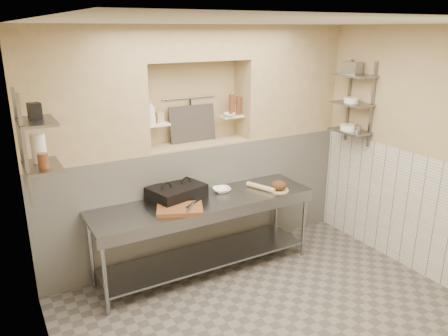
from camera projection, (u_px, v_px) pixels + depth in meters
floor at (277, 325)px, 4.33m from camera, size 4.00×3.90×0.10m
ceiling at (290, 16)px, 3.44m from camera, size 4.00×3.90×0.10m
wall_left at (36, 241)px, 2.92m from camera, size 0.10×3.90×2.80m
wall_right at (432, 156)px, 4.84m from camera, size 0.10×3.90×2.80m
wall_back at (188, 140)px, 5.54m from camera, size 4.00×0.10×2.80m
backwall_lower at (198, 198)px, 5.55m from camera, size 4.00×0.40×1.40m
alcove_sill at (196, 144)px, 5.33m from camera, size 1.30×0.40×0.02m
backwall_pillar_left at (80, 95)px, 4.50m from camera, size 1.35×0.40×1.40m
backwall_pillar_right at (286, 80)px, 5.74m from camera, size 1.35×0.40×1.40m
backwall_header at (194, 42)px, 4.96m from camera, size 1.30×0.40×0.40m
wainscot_left at (57, 325)px, 3.17m from camera, size 0.02×3.90×1.40m
wainscot_right at (419, 215)px, 5.03m from camera, size 0.02×3.90×1.40m
alcove_shelf_left at (157, 125)px, 5.01m from camera, size 0.28×0.16×0.02m
alcove_shelf_right at (232, 116)px, 5.47m from camera, size 0.28×0.16×0.02m
utensil_rail at (189, 98)px, 5.30m from camera, size 0.70×0.02×0.02m
hanging_steel at (190, 112)px, 5.34m from camera, size 0.02×0.02×0.30m
splash_panel at (192, 124)px, 5.34m from camera, size 0.60×0.08×0.45m
shelf_rail_left_a at (20, 141)px, 3.87m from camera, size 0.03×0.03×0.95m
shelf_rail_left_b at (25, 152)px, 3.54m from camera, size 0.03×0.03×0.95m
wall_shelf_left_lower at (42, 166)px, 3.83m from camera, size 0.30×0.50×0.02m
wall_shelf_left_upper at (36, 122)px, 3.71m from camera, size 0.30×0.50×0.03m
shelf_rail_right_a at (348, 101)px, 5.70m from camera, size 0.03×0.03×1.05m
shelf_rail_right_b at (372, 105)px, 5.37m from camera, size 0.03×0.03×1.05m
wall_shelf_right_lower at (350, 131)px, 5.58m from camera, size 0.30×0.50×0.02m
wall_shelf_right_mid at (352, 104)px, 5.47m from camera, size 0.30×0.50×0.02m
wall_shelf_right_upper at (355, 76)px, 5.37m from camera, size 0.30×0.50×0.03m
prep_table at (205, 221)px, 5.01m from camera, size 2.60×0.70×0.90m
panini_press at (177, 192)px, 4.94m from camera, size 0.68×0.57×0.16m
cutting_board at (180, 209)px, 4.64m from camera, size 0.58×0.50×0.04m
knife_blade at (193, 204)px, 4.71m from camera, size 0.24×0.16×0.01m
tongs at (190, 207)px, 4.61m from camera, size 0.18×0.21×0.02m
mixing_bowl at (222, 190)px, 5.18m from camera, size 0.24×0.24×0.05m
rolling_pin at (261, 187)px, 5.25m from camera, size 0.20×0.39×0.06m
bread_board at (279, 190)px, 5.22m from camera, size 0.24×0.24×0.01m
bread_loaf at (279, 185)px, 5.20m from camera, size 0.19×0.19×0.11m
bottle_soap at (151, 112)px, 4.93m from camera, size 0.14×0.14×0.27m
jar_alcove at (160, 117)px, 5.04m from camera, size 0.08×0.08×0.12m
bowl_alcove at (230, 115)px, 5.39m from camera, size 0.19×0.19×0.05m
condiment_a at (238, 106)px, 5.48m from camera, size 0.06×0.06×0.23m
condiment_b at (231, 105)px, 5.43m from camera, size 0.07×0.07×0.26m
condiment_c at (238, 109)px, 5.53m from camera, size 0.07×0.07×0.12m
jug_left at (39, 148)px, 3.88m from camera, size 0.13×0.13×0.26m
jar_left at (43, 161)px, 3.71m from camera, size 0.09×0.09×0.13m
box_left_upper at (35, 111)px, 3.71m from camera, size 0.11×0.11×0.14m
bowl_right at (349, 127)px, 5.58m from camera, size 0.22×0.22×0.07m
canister_right at (358, 129)px, 5.46m from camera, size 0.09×0.09×0.09m
bowl_right_mid at (351, 100)px, 5.48m from camera, size 0.18×0.18×0.06m
basket_right at (351, 68)px, 5.40m from camera, size 0.24×0.27×0.15m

